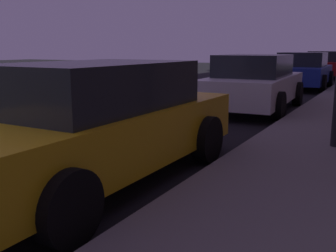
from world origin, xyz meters
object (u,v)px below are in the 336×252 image
car_yellow_cab (95,122)px  car_red (326,65)px  car_blue (302,71)px  car_white (254,83)px

car_yellow_cab → car_red: 19.57m
car_blue → car_red: size_ratio=0.92×
car_yellow_cab → car_red: (-0.00, 19.57, -0.01)m
car_white → car_red: same height
car_blue → car_red: 6.82m
car_red → car_yellow_cab: bearing=-90.0°
car_yellow_cab → car_white: (0.00, 6.38, -0.01)m
car_blue → car_yellow_cab: bearing=-90.0°
car_yellow_cab → car_blue: (-0.00, 12.76, -0.02)m
car_yellow_cab → car_blue: size_ratio=1.05×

